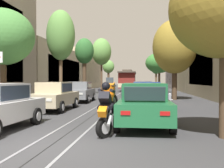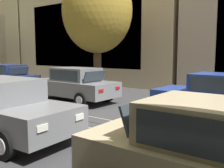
{
  "view_description": "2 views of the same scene",
  "coord_description": "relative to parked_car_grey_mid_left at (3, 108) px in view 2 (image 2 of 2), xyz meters",
  "views": [
    {
      "loc": [
        2.35,
        -6.2,
        1.69
      ],
      "look_at": [
        -0.76,
        19.77,
        1.31
      ],
      "focal_mm": 40.95,
      "sensor_mm": 36.0,
      "label": 1
    },
    {
      "loc": [
        -6.29,
        6.99,
        2.25
      ],
      "look_at": [
        1.26,
        12.51,
        1.14
      ],
      "focal_mm": 41.51,
      "sensor_mm": 36.0,
      "label": 2
    }
  ],
  "objects": [
    {
      "name": "street_tree_kerb_right_second",
      "position": [
        7.63,
        3.01,
        3.77
      ],
      "size": [
        3.77,
        3.97,
        6.92
      ],
      "color": "#4C3826",
      "rests_on": "ground"
    },
    {
      "name": "parked_car_grey_mid_right",
      "position": [
        4.94,
        2.21,
        0.0
      ],
      "size": [
        2.1,
        4.4,
        1.58
      ],
      "color": "slate",
      "rests_on": "ground"
    },
    {
      "name": "parked_car_blue_second_right",
      "position": [
        5.17,
        -4.3,
        0.0
      ],
      "size": [
        2.12,
        4.41,
        1.58
      ],
      "color": "#233D93",
      "rests_on": "ground"
    },
    {
      "name": "parked_car_grey_mid_left",
      "position": [
        0.0,
        0.0,
        0.0
      ],
      "size": [
        2.09,
        4.4,
        1.58
      ],
      "color": "slate",
      "rests_on": "ground"
    },
    {
      "name": "fire_hydrant",
      "position": [
        6.68,
        -2.37,
        -0.38
      ],
      "size": [
        0.4,
        0.22,
        0.84
      ],
      "color": "#B2B2B7",
      "rests_on": "ground"
    },
    {
      "name": "parked_car_navy_fourth_right",
      "position": [
        5.06,
        8.1,
        0.0
      ],
      "size": [
        2.08,
        4.39,
        1.58
      ],
      "color": "#19234C",
      "rests_on": "ground"
    },
    {
      "name": "building_facade_right",
      "position": [
        13.18,
        13.4,
        2.85
      ],
      "size": [
        5.91,
        59.39,
        8.15
      ],
      "color": "gray",
      "rests_on": "ground"
    }
  ]
}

